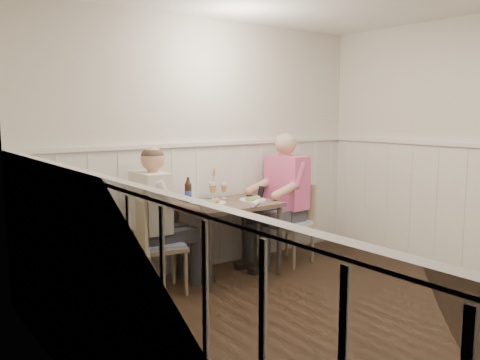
{
  "coord_description": "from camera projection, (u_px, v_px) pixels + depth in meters",
  "views": [
    {
      "loc": [
        -2.89,
        -2.26,
        1.65
      ],
      "look_at": [
        -0.02,
        1.64,
        1.0
      ],
      "focal_mm": 38.0,
      "sensor_mm": 36.0,
      "label": 1
    }
  ],
  "objects": [
    {
      "name": "man_in_pink",
      "position": [
        284.0,
        208.0,
        5.58
      ],
      "size": [
        0.7,
        0.48,
        1.45
      ],
      "color": "#3F3F47",
      "rests_on": "ground"
    },
    {
      "name": "gingham_mat",
      "position": [
        195.0,
        201.0,
        5.13
      ],
      "size": [
        0.33,
        0.3,
        0.01
      ],
      "color": "#6886B8",
      "rests_on": "dining_table"
    },
    {
      "name": "room_shell",
      "position": [
        382.0,
        131.0,
        3.52
      ],
      "size": [
        4.04,
        4.54,
        2.6
      ],
      "color": "silver",
      "rests_on": "ground"
    },
    {
      "name": "beer_glass_a",
      "position": [
        224.0,
        188.0,
        5.3
      ],
      "size": [
        0.07,
        0.07,
        0.17
      ],
      "color": "silver",
      "rests_on": "dining_table"
    },
    {
      "name": "beer_bottle",
      "position": [
        188.0,
        191.0,
        5.07
      ],
      "size": [
        0.07,
        0.07,
        0.25
      ],
      "color": "black",
      "rests_on": "dining_table"
    },
    {
      "name": "grass_vase",
      "position": [
        212.0,
        185.0,
        5.25
      ],
      "size": [
        0.04,
        0.04,
        0.34
      ],
      "color": "silver",
      "rests_on": "dining_table"
    },
    {
      "name": "dining_table",
      "position": [
        228.0,
        212.0,
        5.09
      ],
      "size": [
        0.94,
        0.7,
        0.75
      ],
      "color": "#4B3A30",
      "rests_on": "ground"
    },
    {
      "name": "beer_glass_b",
      "position": [
        213.0,
        188.0,
        5.18
      ],
      "size": [
        0.08,
        0.08,
        0.19
      ],
      "color": "silver",
      "rests_on": "dining_table"
    },
    {
      "name": "diner_cream",
      "position": [
        155.0,
        230.0,
        4.67
      ],
      "size": [
        0.64,
        0.44,
        1.36
      ],
      "color": "#3F3F47",
      "rests_on": "ground"
    },
    {
      "name": "ground_plane",
      "position": [
        374.0,
        339.0,
        3.72
      ],
      "size": [
        4.5,
        4.5,
        0.0
      ],
      "primitive_type": "plane",
      "color": "#4C3420"
    },
    {
      "name": "plate_diner",
      "position": [
        211.0,
        202.0,
        4.98
      ],
      "size": [
        0.29,
        0.29,
        0.07
      ],
      "color": "white",
      "rests_on": "dining_table"
    },
    {
      "name": "chair_right",
      "position": [
        293.0,
        220.0,
        5.6
      ],
      "size": [
        0.48,
        0.48,
        0.86
      ],
      "color": "tan",
      "rests_on": "ground"
    },
    {
      "name": "chair_left",
      "position": [
        155.0,
        243.0,
        4.61
      ],
      "size": [
        0.48,
        0.48,
        0.87
      ],
      "color": "tan",
      "rests_on": "ground"
    },
    {
      "name": "plate_man",
      "position": [
        252.0,
        199.0,
        5.16
      ],
      "size": [
        0.27,
        0.27,
        0.07
      ],
      "color": "white",
      "rests_on": "dining_table"
    },
    {
      "name": "wainscot",
      "position": [
        310.0,
        230.0,
        4.18
      ],
      "size": [
        4.0,
        4.49,
        1.34
      ],
      "color": "silver",
      "rests_on": "ground"
    },
    {
      "name": "rolled_napkin",
      "position": [
        256.0,
        203.0,
        4.92
      ],
      "size": [
        0.2,
        0.17,
        0.05
      ],
      "color": "white",
      "rests_on": "dining_table"
    }
  ]
}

